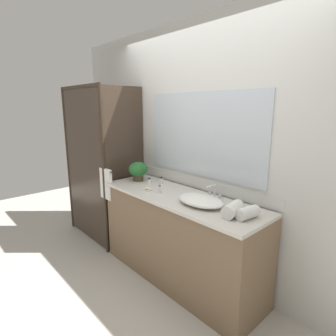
{
  "coord_description": "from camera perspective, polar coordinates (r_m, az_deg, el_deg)",
  "views": [
    {
      "loc": [
        1.8,
        -1.78,
        1.75
      ],
      "look_at": [
        -0.15,
        0.0,
        1.15
      ],
      "focal_mm": 29.13,
      "sensor_mm": 36.0,
      "label": 1
    }
  ],
  "objects": [
    {
      "name": "vanity_cabinet",
      "position": [
        2.85,
        2.25,
        -14.35
      ],
      "size": [
        1.8,
        0.58,
        0.9
      ],
      "color": "brown",
      "rests_on": "ground_plane"
    },
    {
      "name": "sink_basin",
      "position": [
        2.44,
        6.86,
        -6.7
      ],
      "size": [
        0.46,
        0.31,
        0.08
      ],
      "primitive_type": "ellipsoid",
      "color": "white",
      "rests_on": "vanity_cabinet"
    },
    {
      "name": "shower_enclosure",
      "position": [
        3.53,
        -14.69,
        0.44
      ],
      "size": [
        1.2,
        0.59,
        2.0
      ],
      "color": "#2D2319",
      "rests_on": "ground_plane"
    },
    {
      "name": "rolled_towel_middle",
      "position": [
        2.23,
        13.42,
        -8.43
      ],
      "size": [
        0.15,
        0.23,
        0.11
      ],
      "primitive_type": "cylinder",
      "rotation": [
        1.57,
        0.0,
        0.2
      ],
      "color": "white",
      "rests_on": "vanity_cabinet"
    },
    {
      "name": "amenity_bottle_conditioner",
      "position": [
        3.03,
        -3.94,
        -2.81
      ],
      "size": [
        0.03,
        0.03,
        0.08
      ],
      "color": "silver",
      "rests_on": "vanity_cabinet"
    },
    {
      "name": "potted_plant",
      "position": [
        3.18,
        -6.27,
        -0.44
      ],
      "size": [
        0.22,
        0.22,
        0.22
      ],
      "color": "#473828",
      "rests_on": "vanity_cabinet"
    },
    {
      "name": "faucet",
      "position": [
        2.57,
        9.61,
        -5.48
      ],
      "size": [
        0.17,
        0.14,
        0.15
      ],
      "color": "silver",
      "rests_on": "vanity_cabinet"
    },
    {
      "name": "amenity_bottle_body_wash",
      "position": [
        2.72,
        -1.72,
        -4.5
      ],
      "size": [
        0.03,
        0.03,
        0.08
      ],
      "color": "silver",
      "rests_on": "vanity_cabinet"
    },
    {
      "name": "wall_back_with_mirror",
      "position": [
        2.82,
        7.26,
        3.59
      ],
      "size": [
        4.4,
        0.06,
        2.6
      ],
      "color": "silver",
      "rests_on": "ground_plane"
    },
    {
      "name": "rolled_towel_near_edge",
      "position": [
        2.21,
        16.39,
        -8.97
      ],
      "size": [
        0.13,
        0.2,
        0.1
      ],
      "primitive_type": "cylinder",
      "rotation": [
        1.57,
        0.0,
        -0.17
      ],
      "color": "white",
      "rests_on": "vanity_cabinet"
    },
    {
      "name": "ground_plane",
      "position": [
        3.07,
        2.03,
        -21.91
      ],
      "size": [
        8.0,
        8.0,
        0.0
      ],
      "primitive_type": "plane",
      "color": "#B7B2A8"
    },
    {
      "name": "amenity_bottle_shampoo",
      "position": [
        3.05,
        -1.37,
        -2.64
      ],
      "size": [
        0.03,
        0.03,
        0.08
      ],
      "color": "silver",
      "rests_on": "vanity_cabinet"
    },
    {
      "name": "soap_dish",
      "position": [
        2.83,
        -4.41,
        -4.38
      ],
      "size": [
        0.1,
        0.07,
        0.04
      ],
      "color": "silver",
      "rests_on": "vanity_cabinet"
    }
  ]
}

